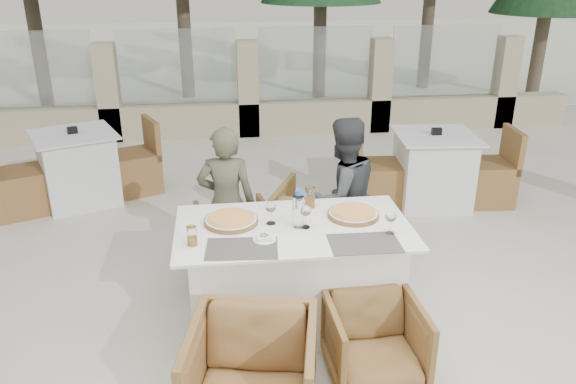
{
  "coord_description": "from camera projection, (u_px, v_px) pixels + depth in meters",
  "views": [
    {
      "loc": [
        -0.45,
        -3.43,
        2.44
      ],
      "look_at": [
        0.02,
        0.28,
        0.9
      ],
      "focal_mm": 35.0,
      "sensor_mm": 36.0,
      "label": 1
    }
  ],
  "objects": [
    {
      "name": "ground",
      "position": [
        290.0,
        319.0,
        4.13
      ],
      "size": [
        80.0,
        80.0,
        0.0
      ],
      "primitive_type": "plane",
      "color": "beige",
      "rests_on": "ground"
    },
    {
      "name": "sand_patch",
      "position": [
        230.0,
        48.0,
        16.97
      ],
      "size": [
        30.0,
        16.0,
        0.01
      ],
      "primitive_type": "cube",
      "color": "beige",
      "rests_on": "ground"
    },
    {
      "name": "perimeter_wall_far",
      "position": [
        248.0,
        82.0,
        8.23
      ],
      "size": [
        10.0,
        0.34,
        1.6
      ],
      "primitive_type": null,
      "color": "tan",
      "rests_on": "ground"
    },
    {
      "name": "dining_table",
      "position": [
        293.0,
        275.0,
        3.96
      ],
      "size": [
        1.6,
        0.9,
        0.77
      ],
      "primitive_type": null,
      "color": "white",
      "rests_on": "ground"
    },
    {
      "name": "placemat_near_left",
      "position": [
        242.0,
        248.0,
        3.52
      ],
      "size": [
        0.47,
        0.34,
        0.0
      ],
      "primitive_type": "cube",
      "rotation": [
        0.0,
        0.0,
        -0.08
      ],
      "color": "#534E47",
      "rests_on": "dining_table"
    },
    {
      "name": "placemat_near_right",
      "position": [
        365.0,
        243.0,
        3.58
      ],
      "size": [
        0.46,
        0.31,
        0.0
      ],
      "primitive_type": "cube",
      "rotation": [
        0.0,
        0.0,
        -0.02
      ],
      "color": "#545048",
      "rests_on": "dining_table"
    },
    {
      "name": "pizza_left",
      "position": [
        231.0,
        220.0,
        3.85
      ],
      "size": [
        0.42,
        0.42,
        0.05
      ],
      "primitive_type": "cylinder",
      "rotation": [
        0.0,
        0.0,
        0.14
      ],
      "color": "orange",
      "rests_on": "dining_table"
    },
    {
      "name": "pizza_right",
      "position": [
        353.0,
        214.0,
        3.95
      ],
      "size": [
        0.47,
        0.47,
        0.05
      ],
      "primitive_type": "cylinder",
      "rotation": [
        0.0,
        0.0,
        -0.36
      ],
      "color": "orange",
      "rests_on": "dining_table"
    },
    {
      "name": "water_bottle",
      "position": [
        298.0,
        209.0,
        3.76
      ],
      "size": [
        0.09,
        0.09,
        0.26
      ],
      "primitive_type": "cylinder",
      "rotation": [
        0.0,
        0.0,
        -0.2
      ],
      "color": "#BAE0F4",
      "rests_on": "dining_table"
    },
    {
      "name": "wine_glass_centre",
      "position": [
        271.0,
        211.0,
        3.82
      ],
      "size": [
        0.08,
        0.08,
        0.18
      ],
      "primitive_type": null,
      "rotation": [
        0.0,
        0.0,
        0.0
      ],
      "color": "white",
      "rests_on": "dining_table"
    },
    {
      "name": "wine_glass_near",
      "position": [
        306.0,
        215.0,
        3.76
      ],
      "size": [
        0.08,
        0.08,
        0.18
      ],
      "primitive_type": null,
      "rotation": [
        0.0,
        0.0,
        0.03
      ],
      "color": "silver",
      "rests_on": "dining_table"
    },
    {
      "name": "wine_glass_corner",
      "position": [
        391.0,
        221.0,
        3.68
      ],
      "size": [
        0.09,
        0.09,
        0.18
      ],
      "primitive_type": null,
      "rotation": [
        0.0,
        0.0,
        0.2
      ],
      "color": "silver",
      "rests_on": "dining_table"
    },
    {
      "name": "beer_glass_left",
      "position": [
        192.0,
        236.0,
        3.54
      ],
      "size": [
        0.07,
        0.07,
        0.13
      ],
      "primitive_type": "cylinder",
      "rotation": [
        0.0,
        0.0,
        -0.16
      ],
      "color": "gold",
      "rests_on": "dining_table"
    },
    {
      "name": "beer_glass_right",
      "position": [
        310.0,
        197.0,
        4.09
      ],
      "size": [
        0.09,
        0.09,
        0.15
      ],
      "primitive_type": "cylinder",
      "rotation": [
        0.0,
        0.0,
        -0.21
      ],
      "color": "#BE6D1A",
      "rests_on": "dining_table"
    },
    {
      "name": "olive_dish",
      "position": [
        264.0,
        237.0,
        3.62
      ],
      "size": [
        0.14,
        0.14,
        0.04
      ],
      "primitive_type": null,
      "rotation": [
        0.0,
        0.0,
        0.39
      ],
      "color": "white",
      "rests_on": "dining_table"
    },
    {
      "name": "armchair_far_left",
      "position": [
        235.0,
        237.0,
        4.74
      ],
      "size": [
        0.7,
        0.71,
        0.56
      ],
      "primitive_type": "imported",
      "rotation": [
        0.0,
        0.0,
        3.32
      ],
      "color": "brown",
      "rests_on": "ground"
    },
    {
      "name": "armchair_far_right",
      "position": [
        319.0,
        223.0,
        4.87
      ],
      "size": [
        0.96,
        0.97,
        0.67
      ],
      "primitive_type": "imported",
      "rotation": [
        0.0,
        0.0,
        2.72
      ],
      "color": "olive",
      "rests_on": "ground"
    },
    {
      "name": "armchair_near_left",
      "position": [
        252.0,
        377.0,
        3.08
      ],
      "size": [
        0.81,
        0.83,
        0.64
      ],
      "primitive_type": "imported",
      "rotation": [
        0.0,
        0.0,
        -0.2
      ],
      "color": "olive",
      "rests_on": "ground"
    },
    {
      "name": "armchair_near_right",
      "position": [
        375.0,
        342.0,
        3.46
      ],
      "size": [
        0.58,
        0.6,
        0.53
      ],
      "primitive_type": "imported",
      "rotation": [
        0.0,
        0.0,
        0.03
      ],
      "color": "brown",
      "rests_on": "ground"
    },
    {
      "name": "diner_left",
      "position": [
        227.0,
        203.0,
        4.51
      ],
      "size": [
        0.49,
        0.35,
        1.27
      ],
      "primitive_type": "imported",
      "rotation": [
        0.0,
        0.0,
        3.04
      ],
      "color": "#4E4E39",
      "rests_on": "ground"
    },
    {
      "name": "diner_right",
      "position": [
        342.0,
        197.0,
        4.55
      ],
      "size": [
        0.79,
        0.71,
        1.33
      ],
      "primitive_type": "imported",
      "rotation": [
        0.0,
        0.0,
        3.53
      ],
      "color": "#37393C",
      "rests_on": "ground"
    },
    {
      "name": "bg_table_a",
      "position": [
        78.0,
        168.0,
        6.02
      ],
      "size": [
        1.83,
        1.39,
        0.77
      ],
      "primitive_type": null,
      "rotation": [
        0.0,
        0.0,
        0.4
      ],
      "color": "silver",
      "rests_on": "ground"
    },
    {
      "name": "bg_table_b",
      "position": [
        433.0,
        169.0,
        5.98
      ],
      "size": [
        1.71,
        0.96,
        0.77
      ],
      "primitive_type": null,
      "rotation": [
        0.0,
        0.0,
        -0.09
      ],
      "color": "silver",
      "rests_on": "ground"
    }
  ]
}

